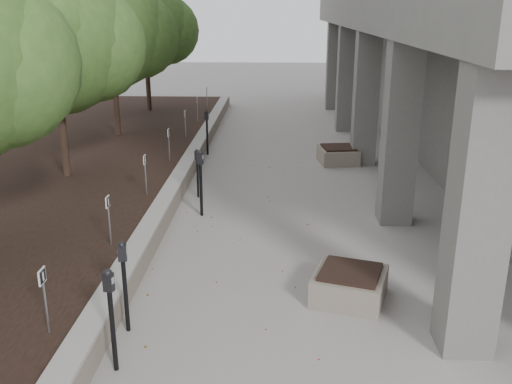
# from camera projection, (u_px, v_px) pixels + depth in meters

# --- Properties ---
(ground) EXTENTS (90.00, 90.00, 0.00)m
(ground) POSITION_uv_depth(u_px,v_px,m) (218.00, 384.00, 7.23)
(ground) COLOR gray
(ground) RESTS_ON ground
(retaining_wall) EXTENTS (0.39, 26.00, 0.50)m
(retaining_wall) POSITION_uv_depth(u_px,v_px,m) (185.00, 171.00, 15.76)
(retaining_wall) COLOR gray
(retaining_wall) RESTS_ON ground
(planting_bed) EXTENTS (7.00, 26.00, 0.40)m
(planting_bed) POSITION_uv_depth(u_px,v_px,m) (57.00, 172.00, 15.91)
(planting_bed) COLOR black
(planting_bed) RESTS_ON ground
(crabapple_tree_3) EXTENTS (4.60, 4.00, 5.44)m
(crabapple_tree_3) POSITION_uv_depth(u_px,v_px,m) (56.00, 71.00, 14.02)
(crabapple_tree_3) COLOR #365F24
(crabapple_tree_3) RESTS_ON planting_bed
(crabapple_tree_4) EXTENTS (4.60, 4.00, 5.44)m
(crabapple_tree_4) POSITION_uv_depth(u_px,v_px,m) (112.00, 55.00, 18.77)
(crabapple_tree_4) COLOR #365F24
(crabapple_tree_4) RESTS_ON planting_bed
(crabapple_tree_5) EXTENTS (4.60, 4.00, 5.44)m
(crabapple_tree_5) POSITION_uv_depth(u_px,v_px,m) (146.00, 45.00, 23.52)
(crabapple_tree_5) COLOR #365F24
(crabapple_tree_5) RESTS_ON planting_bed
(parking_sign_2) EXTENTS (0.04, 0.22, 0.96)m
(parking_sign_2) POSITION_uv_depth(u_px,v_px,m) (45.00, 301.00, 7.52)
(parking_sign_2) COLOR black
(parking_sign_2) RESTS_ON planting_bed
(parking_sign_3) EXTENTS (0.04, 0.22, 0.96)m
(parking_sign_3) POSITION_uv_depth(u_px,v_px,m) (109.00, 221.00, 10.36)
(parking_sign_3) COLOR black
(parking_sign_3) RESTS_ON planting_bed
(parking_sign_4) EXTENTS (0.04, 0.22, 0.96)m
(parking_sign_4) POSITION_uv_depth(u_px,v_px,m) (146.00, 175.00, 13.21)
(parking_sign_4) COLOR black
(parking_sign_4) RESTS_ON planting_bed
(parking_sign_5) EXTENTS (0.04, 0.22, 0.96)m
(parking_sign_5) POSITION_uv_depth(u_px,v_px,m) (169.00, 145.00, 16.06)
(parking_sign_5) COLOR black
(parking_sign_5) RESTS_ON planting_bed
(parking_sign_6) EXTENTS (0.04, 0.22, 0.96)m
(parking_sign_6) POSITION_uv_depth(u_px,v_px,m) (185.00, 125.00, 18.91)
(parking_sign_6) COLOR black
(parking_sign_6) RESTS_ON planting_bed
(parking_sign_7) EXTENTS (0.04, 0.22, 0.96)m
(parking_sign_7) POSITION_uv_depth(u_px,v_px,m) (198.00, 109.00, 21.76)
(parking_sign_7) COLOR black
(parking_sign_7) RESTS_ON planting_bed
(parking_sign_8) EXTENTS (0.04, 0.22, 0.96)m
(parking_sign_8) POSITION_uv_depth(u_px,v_px,m) (207.00, 98.00, 24.61)
(parking_sign_8) COLOR black
(parking_sign_8) RESTS_ON planting_bed
(parking_meter_1) EXTENTS (0.16, 0.12, 1.45)m
(parking_meter_1) POSITION_uv_depth(u_px,v_px,m) (125.00, 287.00, 8.22)
(parking_meter_1) COLOR black
(parking_meter_1) RESTS_ON ground
(parking_meter_2) EXTENTS (0.17, 0.14, 1.49)m
(parking_meter_2) POSITION_uv_depth(u_px,v_px,m) (112.00, 321.00, 7.30)
(parking_meter_2) COLOR black
(parking_meter_2) RESTS_ON ground
(parking_meter_3) EXTENTS (0.18, 0.14, 1.57)m
(parking_meter_3) POSITION_uv_depth(u_px,v_px,m) (201.00, 183.00, 12.89)
(parking_meter_3) COLOR black
(parking_meter_3) RESTS_ON ground
(parking_meter_4) EXTENTS (0.15, 0.13, 1.26)m
(parking_meter_4) POSITION_uv_depth(u_px,v_px,m) (198.00, 173.00, 14.21)
(parking_meter_4) COLOR black
(parking_meter_4) RESTS_ON ground
(parking_meter_5) EXTENTS (0.15, 0.12, 1.48)m
(parking_meter_5) POSITION_uv_depth(u_px,v_px,m) (207.00, 132.00, 18.36)
(parking_meter_5) COLOR black
(parking_meter_5) RESTS_ON ground
(planter_front) EXTENTS (1.41, 1.41, 0.53)m
(planter_front) POSITION_uv_depth(u_px,v_px,m) (350.00, 285.00, 9.28)
(planter_front) COLOR gray
(planter_front) RESTS_ON ground
(planter_back) EXTENTS (1.28, 1.28, 0.53)m
(planter_back) POSITION_uv_depth(u_px,v_px,m) (338.00, 155.00, 17.50)
(planter_back) COLOR gray
(planter_back) RESTS_ON ground
(berry_scatter) EXTENTS (3.30, 14.10, 0.02)m
(berry_scatter) POSITION_uv_depth(u_px,v_px,m) (237.00, 235.00, 11.98)
(berry_scatter) COLOR maroon
(berry_scatter) RESTS_ON ground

